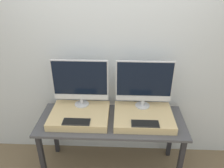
{
  "coord_description": "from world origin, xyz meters",
  "views": [
    {
      "loc": [
        0.1,
        -1.72,
        2.28
      ],
      "look_at": [
        0.0,
        0.5,
        1.14
      ],
      "focal_mm": 35.0,
      "sensor_mm": 36.0,
      "label": 1
    }
  ],
  "objects_px": {
    "keyboard_left": "(76,122)",
    "keyboard_right": "(145,124)",
    "monitor_left": "(80,82)",
    "monitor_right": "(144,83)"
  },
  "relations": [
    {
      "from": "keyboard_left",
      "to": "keyboard_right",
      "type": "xyz_separation_m",
      "value": [
        0.73,
        0.0,
        0.0
      ]
    },
    {
      "from": "monitor_right",
      "to": "keyboard_right",
      "type": "xyz_separation_m",
      "value": [
        0.0,
        -0.35,
        -0.3
      ]
    },
    {
      "from": "monitor_left",
      "to": "keyboard_left",
      "type": "distance_m",
      "value": 0.46
    },
    {
      "from": "monitor_right",
      "to": "keyboard_left",
      "type": "bearing_deg",
      "value": -154.34
    },
    {
      "from": "keyboard_right",
      "to": "monitor_left",
      "type": "bearing_deg",
      "value": 154.34
    },
    {
      "from": "keyboard_left",
      "to": "keyboard_right",
      "type": "distance_m",
      "value": 0.73
    },
    {
      "from": "keyboard_left",
      "to": "monitor_right",
      "type": "height_order",
      "value": "monitor_right"
    },
    {
      "from": "keyboard_left",
      "to": "keyboard_right",
      "type": "relative_size",
      "value": 1.0
    },
    {
      "from": "keyboard_left",
      "to": "keyboard_right",
      "type": "height_order",
      "value": "same"
    },
    {
      "from": "monitor_left",
      "to": "keyboard_left",
      "type": "height_order",
      "value": "monitor_left"
    }
  ]
}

